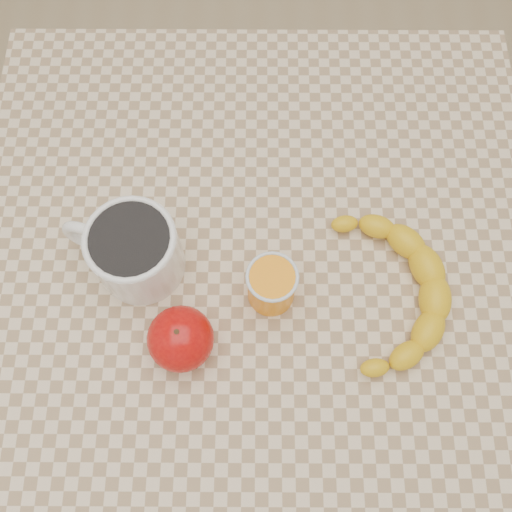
{
  "coord_description": "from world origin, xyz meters",
  "views": [
    {
      "loc": [
        0.0,
        -0.27,
        1.49
      ],
      "look_at": [
        0.0,
        0.0,
        0.77
      ],
      "focal_mm": 40.0,
      "sensor_mm": 36.0,
      "label": 1
    }
  ],
  "objects_px": {
    "apple": "(181,339)",
    "banana": "(391,292)",
    "coffee_mug": "(133,250)",
    "table": "(256,280)",
    "orange_juice_glass": "(272,285)"
  },
  "relations": [
    {
      "from": "orange_juice_glass",
      "to": "apple",
      "type": "xyz_separation_m",
      "value": [
        -0.11,
        -0.07,
        -0.0
      ]
    },
    {
      "from": "table",
      "to": "coffee_mug",
      "type": "relative_size",
      "value": 4.6
    },
    {
      "from": "coffee_mug",
      "to": "apple",
      "type": "bearing_deg",
      "value": -59.94
    },
    {
      "from": "table",
      "to": "banana",
      "type": "distance_m",
      "value": 0.21
    },
    {
      "from": "coffee_mug",
      "to": "orange_juice_glass",
      "type": "xyz_separation_m",
      "value": [
        0.18,
        -0.04,
        -0.01
      ]
    },
    {
      "from": "table",
      "to": "orange_juice_glass",
      "type": "height_order",
      "value": "orange_juice_glass"
    },
    {
      "from": "apple",
      "to": "banana",
      "type": "distance_m",
      "value": 0.28
    },
    {
      "from": "banana",
      "to": "coffee_mug",
      "type": "bearing_deg",
      "value": 174.23
    },
    {
      "from": "table",
      "to": "apple",
      "type": "xyz_separation_m",
      "value": [
        -0.09,
        -0.12,
        0.12
      ]
    },
    {
      "from": "table",
      "to": "banana",
      "type": "relative_size",
      "value": 2.94
    },
    {
      "from": "coffee_mug",
      "to": "banana",
      "type": "relative_size",
      "value": 0.64
    },
    {
      "from": "table",
      "to": "coffee_mug",
      "type": "distance_m",
      "value": 0.21
    },
    {
      "from": "coffee_mug",
      "to": "apple",
      "type": "xyz_separation_m",
      "value": [
        0.06,
        -0.11,
        -0.02
      ]
    },
    {
      "from": "table",
      "to": "banana",
      "type": "xyz_separation_m",
      "value": [
        0.18,
        -0.05,
        0.11
      ]
    },
    {
      "from": "table",
      "to": "coffee_mug",
      "type": "height_order",
      "value": "coffee_mug"
    }
  ]
}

